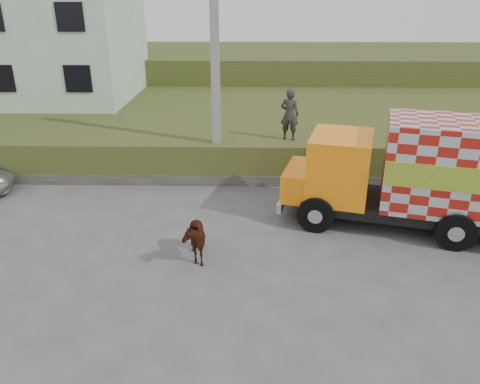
{
  "coord_description": "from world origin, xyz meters",
  "views": [
    {
      "loc": [
        0.24,
        -12.12,
        6.58
      ],
      "look_at": [
        -0.04,
        0.35,
        1.3
      ],
      "focal_mm": 35.0,
      "sensor_mm": 36.0,
      "label": 1
    }
  ],
  "objects_px": {
    "utility_pole": "(215,72)",
    "pedestrian": "(290,115)",
    "cargo_truck": "(428,174)",
    "cow": "(192,237)"
  },
  "relations": [
    {
      "from": "utility_pole",
      "to": "pedestrian",
      "type": "height_order",
      "value": "utility_pole"
    },
    {
      "from": "cargo_truck",
      "to": "cow",
      "type": "height_order",
      "value": "cargo_truck"
    },
    {
      "from": "cargo_truck",
      "to": "pedestrian",
      "type": "distance_m",
      "value": 5.75
    },
    {
      "from": "cargo_truck",
      "to": "pedestrian",
      "type": "relative_size",
      "value": 4.13
    },
    {
      "from": "cow",
      "to": "pedestrian",
      "type": "relative_size",
      "value": 0.78
    },
    {
      "from": "cow",
      "to": "pedestrian",
      "type": "xyz_separation_m",
      "value": [
        2.98,
        6.25,
        1.83
      ]
    },
    {
      "from": "cow",
      "to": "pedestrian",
      "type": "height_order",
      "value": "pedestrian"
    },
    {
      "from": "cargo_truck",
      "to": "cow",
      "type": "bearing_deg",
      "value": -148.73
    },
    {
      "from": "utility_pole",
      "to": "cow",
      "type": "bearing_deg",
      "value": -92.72
    },
    {
      "from": "utility_pole",
      "to": "pedestrian",
      "type": "relative_size",
      "value": 4.18
    }
  ]
}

